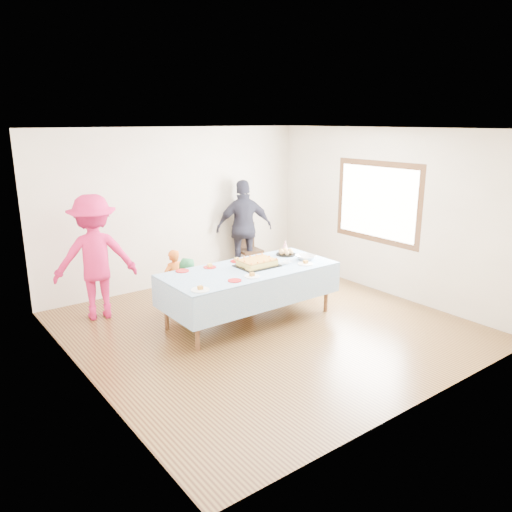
{
  "coord_description": "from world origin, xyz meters",
  "views": [
    {
      "loc": [
        -4.02,
        -5.12,
        2.81
      ],
      "look_at": [
        0.05,
        0.3,
        0.96
      ],
      "focal_mm": 35.0,
      "sensor_mm": 36.0,
      "label": 1
    }
  ],
  "objects_px": {
    "adult_left": "(95,257)",
    "dining_chair": "(247,245)",
    "party_table": "(250,272)",
    "birthday_cake": "(257,263)"
  },
  "relations": [
    {
      "from": "party_table",
      "to": "adult_left",
      "type": "bearing_deg",
      "value": 139.88
    },
    {
      "from": "party_table",
      "to": "dining_chair",
      "type": "relative_size",
      "value": 2.68
    },
    {
      "from": "party_table",
      "to": "dining_chair",
      "type": "xyz_separation_m",
      "value": [
        1.37,
        1.94,
        -0.21
      ]
    },
    {
      "from": "adult_left",
      "to": "dining_chair",
      "type": "bearing_deg",
      "value": -156.98
    },
    {
      "from": "dining_chair",
      "to": "adult_left",
      "type": "bearing_deg",
      "value": -164.05
    },
    {
      "from": "birthday_cake",
      "to": "adult_left",
      "type": "relative_size",
      "value": 0.32
    },
    {
      "from": "party_table",
      "to": "adult_left",
      "type": "height_order",
      "value": "adult_left"
    },
    {
      "from": "party_table",
      "to": "birthday_cake",
      "type": "relative_size",
      "value": 4.34
    },
    {
      "from": "birthday_cake",
      "to": "adult_left",
      "type": "xyz_separation_m",
      "value": [
        -1.85,
        1.41,
        0.08
      ]
    },
    {
      "from": "party_table",
      "to": "dining_chair",
      "type": "bearing_deg",
      "value": 54.84
    }
  ]
}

